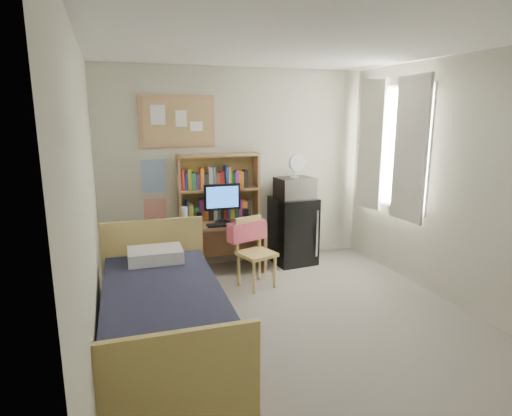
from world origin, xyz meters
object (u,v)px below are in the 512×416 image
object	(u,v)px
microwave	(294,188)
mini_fridge	(293,230)
desk	(222,246)
speaker_right	(245,215)
desk_fan	(295,167)
bed	(164,320)
monitor	(222,204)
bulletin_board	(177,121)
desk_chair	(257,253)
speaker_left	(199,219)

from	to	relation	value
microwave	mini_fridge	bearing A→B (deg)	90.00
desk	microwave	distance (m)	1.24
speaker_right	desk_fan	bearing A→B (deg)	8.02
mini_fridge	speaker_right	xyz separation A→B (m)	(-0.71, -0.09, 0.29)
bed	monitor	xyz separation A→B (m)	(0.96, 1.64, 0.63)
bulletin_board	desk_fan	distance (m)	1.62
bulletin_board	mini_fridge	xyz separation A→B (m)	(1.48, -0.27, -1.47)
bulletin_board	monitor	world-z (taller)	bulletin_board
mini_fridge	desk_fan	world-z (taller)	desk_fan
bulletin_board	speaker_right	size ratio (longest dim) A/B	5.81
mini_fridge	microwave	distance (m)	0.59
desk_chair	bed	bearing A→B (deg)	-156.06
mini_fridge	microwave	world-z (taller)	microwave
desk	desk_fan	world-z (taller)	desk_fan
desk	speaker_right	size ratio (longest dim) A/B	6.54
desk	speaker_left	size ratio (longest dim) A/B	6.86
bed	speaker_left	bearing A→B (deg)	70.21
speaker_right	bulletin_board	bearing A→B (deg)	157.71
bulletin_board	microwave	distance (m)	1.74
desk	desk_chair	distance (m)	0.69
desk_chair	desk_fan	xyz separation A→B (m)	(0.76, 0.63, 0.91)
speaker_right	speaker_left	bearing A→B (deg)	180.00
bulletin_board	monitor	xyz separation A→B (m)	(0.47, -0.34, -1.01)
desk	bed	bearing A→B (deg)	-116.87
monitor	speaker_right	world-z (taller)	monitor
monitor	speaker_left	size ratio (longest dim) A/B	3.18
speaker_right	desk_fan	xyz separation A→B (m)	(0.71, 0.07, 0.58)
bulletin_board	desk	size ratio (longest dim) A/B	0.89
desk	microwave	size ratio (longest dim) A/B	2.24
mini_fridge	speaker_right	distance (m)	0.77
mini_fridge	monitor	size ratio (longest dim) A/B	1.85
monitor	microwave	size ratio (longest dim) A/B	1.04
mini_fridge	speaker_left	size ratio (longest dim) A/B	5.89
bulletin_board	bed	distance (m)	2.62
desk	mini_fridge	size ratio (longest dim) A/B	1.17
desk	mini_fridge	distance (m)	1.01
speaker_right	bed	bearing A→B (deg)	-125.10
speaker_right	microwave	xyz separation A→B (m)	(0.71, 0.07, 0.30)
bulletin_board	speaker_left	xyz separation A→B (m)	(0.17, -0.33, -1.18)
desk_chair	mini_fridge	xyz separation A→B (m)	(0.75, 0.65, 0.04)
bed	monitor	distance (m)	2.00
bed	speaker_right	distance (m)	2.11
monitor	speaker_left	world-z (taller)	monitor
speaker_right	microwave	size ratio (longest dim) A/B	0.34
desk_chair	bulletin_board	bearing A→B (deg)	110.86
bed	speaker_left	xyz separation A→B (m)	(0.66, 1.65, 0.46)
desk_chair	speaker_right	distance (m)	0.66
desk	desk_fan	xyz separation A→B (m)	(1.01, -0.01, 0.99)
mini_fridge	microwave	bearing A→B (deg)	-90.00
mini_fridge	bed	world-z (taller)	mini_fridge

